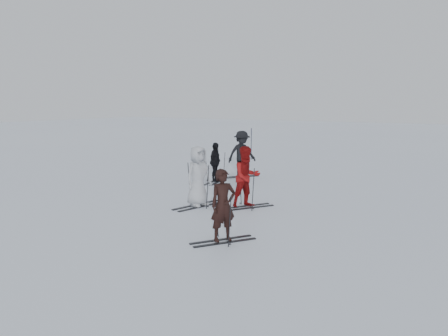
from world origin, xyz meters
name	(u,v)px	position (x,y,z in m)	size (l,w,h in m)	color
ground	(207,203)	(0.00, 0.00, 0.00)	(120.00, 120.00, 0.00)	silver
skier_near_dark	(223,206)	(2.45, -2.97, 0.82)	(0.60, 0.39, 1.65)	black
skier_red	(247,178)	(1.31, 0.18, 0.92)	(0.89, 0.69, 1.83)	maroon
skier_grey	(198,177)	(-0.03, -0.44, 0.91)	(0.89, 0.58, 1.82)	#A9ADB2
skier_uphill_left	(215,163)	(-1.82, 3.26, 0.78)	(0.91, 0.38, 1.55)	black
skier_uphill_far	(242,154)	(-1.54, 4.89, 0.97)	(1.25, 0.72, 1.93)	black
skis_near_dark	(223,217)	(2.45, -2.97, 0.58)	(0.84, 1.59, 1.16)	black
skis_red	(247,186)	(1.31, 0.18, 0.65)	(0.94, 1.78, 1.29)	black
skis_grey	(198,184)	(-0.03, -0.44, 0.68)	(0.99, 1.87, 1.36)	black
skis_uphill_left	(215,167)	(-1.82, 3.26, 0.62)	(0.90, 1.71, 1.25)	black
skis_uphill_far	(242,163)	(-1.54, 4.89, 0.57)	(0.83, 1.58, 1.15)	black
piste_marker	(251,144)	(-3.89, 10.10, 0.87)	(0.04, 0.04, 1.75)	black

